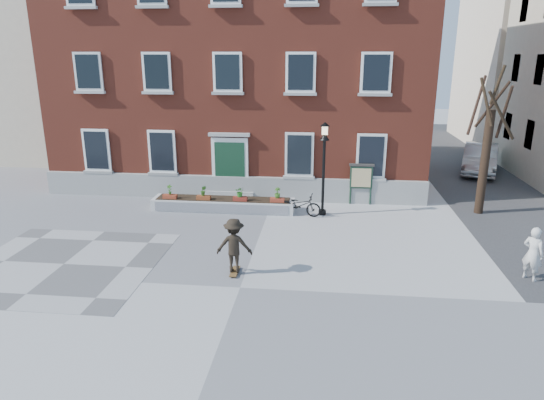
# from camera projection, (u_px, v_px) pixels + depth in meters

# --- Properties ---
(ground) EXTENTS (100.00, 100.00, 0.00)m
(ground) POSITION_uv_depth(u_px,v_px,m) (240.00, 288.00, 14.20)
(ground) COLOR #9A9A9D
(ground) RESTS_ON ground
(checker_patch) EXTENTS (6.00, 6.00, 0.01)m
(checker_patch) POSITION_uv_depth(u_px,v_px,m) (64.00, 264.00, 15.78)
(checker_patch) COLOR #515153
(checker_patch) RESTS_ON ground
(distant_building) EXTENTS (10.00, 12.00, 13.00)m
(distant_building) POSITION_uv_depth(u_px,v_px,m) (30.00, 55.00, 33.23)
(distant_building) COLOR beige
(distant_building) RESTS_ON ground
(bicycle) EXTENTS (1.88, 0.88, 0.95)m
(bicycle) POSITION_uv_depth(u_px,v_px,m) (300.00, 205.00, 20.36)
(bicycle) COLOR black
(bicycle) RESTS_ON ground
(parked_car) EXTENTS (3.15, 5.28, 1.65)m
(parked_car) POSITION_uv_depth(u_px,v_px,m) (480.00, 159.00, 27.67)
(parked_car) COLOR #B5B7BA
(parked_car) RESTS_ON ground
(bystander) EXTENTS (0.71, 0.72, 1.68)m
(bystander) POSITION_uv_depth(u_px,v_px,m) (533.00, 254.00, 14.49)
(bystander) COLOR silver
(bystander) RESTS_ON ground
(brick_building) EXTENTS (18.40, 10.85, 12.60)m
(brick_building) POSITION_uv_depth(u_px,v_px,m) (246.00, 59.00, 25.88)
(brick_building) COLOR brown
(brick_building) RESTS_ON ground
(planter_assembly) EXTENTS (6.20, 1.12, 1.15)m
(planter_assembly) POSITION_uv_depth(u_px,v_px,m) (223.00, 203.00, 21.15)
(planter_assembly) COLOR silver
(planter_assembly) RESTS_ON ground
(bare_tree) EXTENTS (1.83, 1.83, 6.16)m
(bare_tree) POSITION_uv_depth(u_px,v_px,m) (486.00, 149.00, 20.06)
(bare_tree) COLOR black
(bare_tree) RESTS_ON ground
(lamp_post) EXTENTS (0.40, 0.40, 3.93)m
(lamp_post) POSITION_uv_depth(u_px,v_px,m) (324.00, 156.00, 19.92)
(lamp_post) COLOR black
(lamp_post) RESTS_ON ground
(notice_board) EXTENTS (1.10, 0.16, 1.87)m
(notice_board) POSITION_uv_depth(u_px,v_px,m) (361.00, 177.00, 21.71)
(notice_board) COLOR #18301F
(notice_board) RESTS_ON ground
(skateboarder) EXTENTS (1.13, 0.78, 1.79)m
(skateboarder) POSITION_uv_depth(u_px,v_px,m) (234.00, 245.00, 14.87)
(skateboarder) COLOR brown
(skateboarder) RESTS_ON ground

